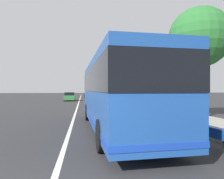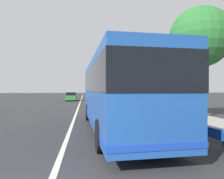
{
  "view_description": "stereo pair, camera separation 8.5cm",
  "coord_description": "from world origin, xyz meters",
  "px_view_note": "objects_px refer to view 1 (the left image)",
  "views": [
    {
      "loc": [
        -2.39,
        -0.61,
        1.91
      ],
      "look_at": [
        6.65,
        -1.91,
        1.9
      ],
      "focal_mm": 32.38,
      "sensor_mm": 36.0,
      "label": 1
    },
    {
      "loc": [
        -2.41,
        -0.69,
        1.91
      ],
      "look_at": [
        6.65,
        -1.91,
        1.9
      ],
      "focal_mm": 32.38,
      "sensor_mm": 36.0,
      "label": 2
    }
  ],
  "objects_px": {
    "motorcycle_angled": "(213,135)",
    "car_oncoming": "(89,95)",
    "utility_pole": "(142,72)",
    "car_side_street": "(90,94)",
    "car_behind_bus": "(70,97)",
    "roadside_tree_mid_block": "(199,38)",
    "coach_bus": "(116,91)"
  },
  "relations": [
    {
      "from": "motorcycle_angled",
      "to": "car_behind_bus",
      "type": "xyz_separation_m",
      "value": [
        28.6,
        6.31,
        0.21
      ]
    },
    {
      "from": "roadside_tree_mid_block",
      "to": "utility_pole",
      "type": "height_order",
      "value": "utility_pole"
    },
    {
      "from": "motorcycle_angled",
      "to": "utility_pole",
      "type": "height_order",
      "value": "utility_pole"
    },
    {
      "from": "car_oncoming",
      "to": "car_behind_bus",
      "type": "distance_m",
      "value": 12.93
    },
    {
      "from": "car_oncoming",
      "to": "motorcycle_angled",
      "type": "bearing_deg",
      "value": -171.59
    },
    {
      "from": "motorcycle_angled",
      "to": "utility_pole",
      "type": "relative_size",
      "value": 0.28
    },
    {
      "from": "roadside_tree_mid_block",
      "to": "utility_pole",
      "type": "relative_size",
      "value": 0.95
    },
    {
      "from": "motorcycle_angled",
      "to": "utility_pole",
      "type": "distance_m",
      "value": 15.5
    },
    {
      "from": "motorcycle_angled",
      "to": "utility_pole",
      "type": "xyz_separation_m",
      "value": [
        15.0,
        -2.16,
        3.26
      ]
    },
    {
      "from": "motorcycle_angled",
      "to": "car_oncoming",
      "type": "bearing_deg",
      "value": -1.82
    },
    {
      "from": "car_behind_bus",
      "to": "car_side_street",
      "type": "xyz_separation_m",
      "value": [
        17.64,
        -4.1,
        0.03
      ]
    },
    {
      "from": "car_oncoming",
      "to": "roadside_tree_mid_block",
      "type": "xyz_separation_m",
      "value": [
        -35.06,
        -5.99,
        4.47
      ]
    },
    {
      "from": "car_side_street",
      "to": "utility_pole",
      "type": "height_order",
      "value": "utility_pole"
    },
    {
      "from": "car_oncoming",
      "to": "car_side_street",
      "type": "relative_size",
      "value": 0.99
    },
    {
      "from": "coach_bus",
      "to": "motorcycle_angled",
      "type": "xyz_separation_m",
      "value": [
        -3.52,
        -2.54,
        -1.39
      ]
    },
    {
      "from": "coach_bus",
      "to": "motorcycle_angled",
      "type": "bearing_deg",
      "value": -146.6
    },
    {
      "from": "coach_bus",
      "to": "roadside_tree_mid_block",
      "type": "distance_m",
      "value": 7.06
    },
    {
      "from": "coach_bus",
      "to": "car_behind_bus",
      "type": "distance_m",
      "value": 25.38
    },
    {
      "from": "roadside_tree_mid_block",
      "to": "motorcycle_angled",
      "type": "bearing_deg",
      "value": 151.96
    },
    {
      "from": "car_oncoming",
      "to": "utility_pole",
      "type": "distance_m",
      "value": 26.68
    },
    {
      "from": "coach_bus",
      "to": "car_side_street",
      "type": "distance_m",
      "value": 42.73
    },
    {
      "from": "roadside_tree_mid_block",
      "to": "utility_pole",
      "type": "xyz_separation_m",
      "value": [
        9.02,
        1.02,
        -1.44
      ]
    },
    {
      "from": "utility_pole",
      "to": "coach_bus",
      "type": "bearing_deg",
      "value": 157.7
    },
    {
      "from": "car_oncoming",
      "to": "car_side_street",
      "type": "distance_m",
      "value": 5.23
    },
    {
      "from": "car_oncoming",
      "to": "utility_pole",
      "type": "height_order",
      "value": "utility_pole"
    },
    {
      "from": "car_behind_bus",
      "to": "motorcycle_angled",
      "type": "bearing_deg",
      "value": 10.85
    },
    {
      "from": "coach_bus",
      "to": "utility_pole",
      "type": "height_order",
      "value": "utility_pole"
    },
    {
      "from": "car_oncoming",
      "to": "car_side_street",
      "type": "height_order",
      "value": "car_oncoming"
    },
    {
      "from": "car_behind_bus",
      "to": "car_side_street",
      "type": "height_order",
      "value": "car_side_street"
    },
    {
      "from": "utility_pole",
      "to": "car_oncoming",
      "type": "bearing_deg",
      "value": 10.81
    },
    {
      "from": "motorcycle_angled",
      "to": "car_oncoming",
      "type": "height_order",
      "value": "car_oncoming"
    },
    {
      "from": "car_behind_bus",
      "to": "car_side_street",
      "type": "relative_size",
      "value": 0.96
    }
  ]
}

